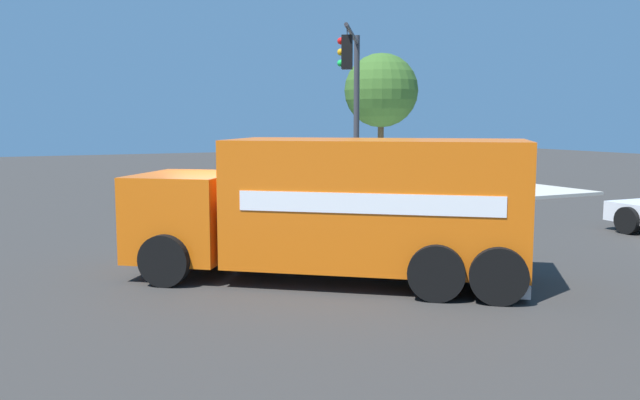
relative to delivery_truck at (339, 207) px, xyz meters
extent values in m
plane|color=#33302D|center=(1.51, -1.83, -1.45)|extent=(100.00, 100.00, 0.00)
cube|color=#B2ADA0|center=(-10.98, -14.31, -1.38)|extent=(11.96, 11.96, 0.14)
cube|color=orange|center=(-0.58, 0.45, 0.11)|extent=(5.91, 5.35, 2.42)
cube|color=orange|center=(2.51, -1.95, -0.25)|extent=(2.97, 3.06, 1.70)
cube|color=black|center=(3.19, -2.48, 0.09)|extent=(1.30, 1.64, 0.88)
cube|color=#B2B2B7|center=(-2.72, 2.11, -1.26)|extent=(1.57, 1.94, 0.21)
cube|color=white|center=(0.17, 1.40, 0.23)|extent=(3.74, 2.91, 0.36)
cube|color=white|center=(-1.32, -0.51, 0.23)|extent=(3.74, 2.91, 0.36)
cylinder|color=black|center=(3.23, -0.94, -0.95)|extent=(0.96, 0.83, 1.00)
cylinder|color=black|center=(1.71, -2.90, -0.95)|extent=(0.96, 0.83, 1.00)
cylinder|color=black|center=(-0.77, 2.17, -0.95)|extent=(0.96, 0.83, 1.00)
cylinder|color=black|center=(-2.29, 0.21, -0.95)|extent=(0.96, 0.83, 1.00)
cylinder|color=black|center=(-1.60, 2.82, -0.95)|extent=(0.96, 0.83, 1.00)
cylinder|color=black|center=(-3.12, 0.86, -0.95)|extent=(0.96, 0.83, 1.00)
cylinder|color=#38383D|center=(-5.36, -8.96, 1.64)|extent=(0.20, 0.20, 5.89)
cylinder|color=#38383D|center=(-4.15, -7.09, 4.33)|extent=(2.53, 3.81, 0.12)
cylinder|color=#38383D|center=(-3.12, -5.51, 4.21)|extent=(0.03, 0.03, 0.25)
cube|color=black|center=(-3.12, -5.51, 3.61)|extent=(0.41, 0.41, 0.95)
sphere|color=red|center=(-2.97, -5.60, 3.92)|extent=(0.20, 0.20, 0.20)
sphere|color=#EFA314|center=(-2.97, -5.60, 3.61)|extent=(0.20, 0.20, 0.20)
sphere|color=#19CC4C|center=(-2.97, -5.60, 3.30)|extent=(0.20, 0.20, 0.20)
cylinder|color=black|center=(-9.65, -1.18, -1.07)|extent=(0.26, 0.77, 0.76)
cylinder|color=black|center=(-7.80, -15.13, -0.89)|extent=(0.14, 0.14, 0.84)
cylinder|color=black|center=(-7.70, -14.99, -0.89)|extent=(0.14, 0.14, 0.84)
cube|color=silver|center=(-7.75, -15.06, -0.16)|extent=(0.38, 0.40, 0.63)
sphere|color=#936B4C|center=(-7.75, -15.06, 0.27)|extent=(0.23, 0.23, 0.23)
cylinder|color=silver|center=(-7.89, -15.23, -0.13)|extent=(0.09, 0.09, 0.57)
cylinder|color=silver|center=(-7.62, -14.88, -0.13)|extent=(0.09, 0.09, 0.57)
cylinder|color=gray|center=(-12.56, -11.87, -0.92)|extent=(0.14, 0.14, 0.77)
cylinder|color=gray|center=(-12.73, -11.87, -0.92)|extent=(0.14, 0.14, 0.77)
cube|color=black|center=(-12.65, -11.87, -0.25)|extent=(0.35, 0.23, 0.58)
sphere|color=tan|center=(-12.65, -11.87, 0.15)|extent=(0.21, 0.21, 0.21)
cylinder|color=black|center=(-12.43, -11.88, -0.22)|extent=(0.09, 0.09, 0.52)
cylinder|color=black|center=(-12.87, -11.86, -0.22)|extent=(0.09, 0.09, 0.52)
cube|color=silver|center=(-13.77, -20.05, -0.84)|extent=(0.08, 0.04, 0.95)
cube|color=silver|center=(-13.59, -20.05, -0.84)|extent=(0.08, 0.04, 0.95)
cube|color=silver|center=(-13.41, -20.05, -0.84)|extent=(0.08, 0.04, 0.95)
cube|color=silver|center=(-13.23, -20.05, -0.84)|extent=(0.08, 0.04, 0.95)
cube|color=silver|center=(-13.05, -20.05, -0.84)|extent=(0.08, 0.04, 0.95)
cube|color=silver|center=(-12.87, -20.05, -0.84)|extent=(0.08, 0.04, 0.95)
cube|color=silver|center=(-12.69, -20.05, -0.84)|extent=(0.08, 0.04, 0.95)
cube|color=silver|center=(-12.51, -20.05, -0.84)|extent=(0.08, 0.04, 0.95)
cube|color=silver|center=(-12.33, -20.05, -0.84)|extent=(0.08, 0.04, 0.95)
cube|color=silver|center=(-12.15, -20.05, -0.84)|extent=(0.08, 0.04, 0.95)
cube|color=silver|center=(-11.97, -20.05, -0.84)|extent=(0.08, 0.04, 0.95)
cube|color=silver|center=(-11.79, -20.05, -0.84)|extent=(0.08, 0.04, 0.95)
cube|color=silver|center=(-11.61, -20.05, -0.84)|extent=(0.08, 0.04, 0.95)
cube|color=silver|center=(-11.43, -20.05, -0.84)|extent=(0.08, 0.04, 0.95)
cube|color=silver|center=(-11.25, -20.05, -0.84)|extent=(0.08, 0.04, 0.95)
cube|color=silver|center=(-11.07, -20.05, -0.84)|extent=(0.08, 0.04, 0.95)
cube|color=silver|center=(-10.89, -20.05, -0.84)|extent=(0.08, 0.04, 0.95)
cube|color=silver|center=(-10.71, -20.05, -0.84)|extent=(0.08, 0.04, 0.95)
cube|color=silver|center=(-10.53, -20.05, -0.84)|extent=(0.08, 0.04, 0.95)
cube|color=silver|center=(-10.35, -20.05, -0.84)|extent=(0.08, 0.04, 0.95)
cube|color=silver|center=(-10.17, -20.05, -0.84)|extent=(0.08, 0.04, 0.95)
cube|color=silver|center=(-9.99, -20.05, -0.84)|extent=(0.08, 0.04, 0.95)
cube|color=silver|center=(-9.81, -20.05, -0.84)|extent=(0.08, 0.04, 0.95)
cube|color=silver|center=(-9.63, -20.05, -0.84)|extent=(0.08, 0.04, 0.95)
cube|color=silver|center=(-9.45, -20.05, -0.84)|extent=(0.08, 0.04, 0.95)
cube|color=silver|center=(-9.27, -20.05, -0.84)|extent=(0.08, 0.04, 0.95)
cube|color=silver|center=(-9.09, -20.05, -0.84)|extent=(0.08, 0.04, 0.95)
cube|color=silver|center=(-8.91, -20.05, -0.84)|extent=(0.08, 0.04, 0.95)
cube|color=silver|center=(-8.73, -20.05, -0.84)|extent=(0.08, 0.04, 0.95)
cube|color=silver|center=(-8.55, -20.05, -0.84)|extent=(0.08, 0.04, 0.95)
cube|color=silver|center=(-8.37, -20.05, -0.84)|extent=(0.08, 0.04, 0.95)
cube|color=silver|center=(-8.19, -20.05, -0.84)|extent=(0.08, 0.04, 0.95)
cube|color=silver|center=(-10.98, -20.07, -0.60)|extent=(5.68, 0.03, 0.07)
cube|color=silver|center=(-10.98, -20.07, -1.03)|extent=(5.68, 0.03, 0.07)
cylinder|color=brown|center=(-12.41, -18.96, 0.24)|extent=(0.32, 0.32, 3.10)
sphere|color=#386023|center=(-12.41, -18.96, 3.25)|extent=(3.88, 3.88, 3.88)
camera|label=1|loc=(6.01, 11.46, 1.69)|focal=37.38mm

